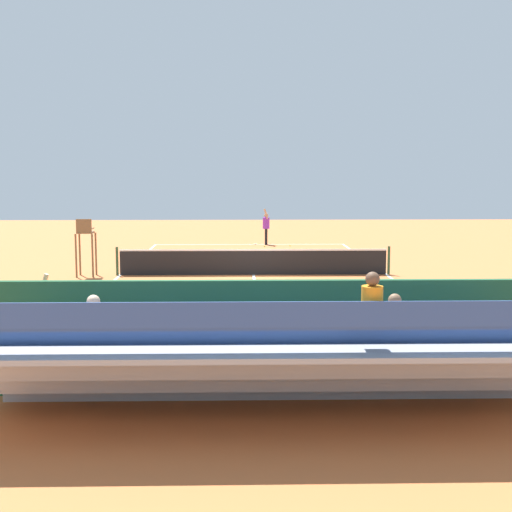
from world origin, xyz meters
TOP-DOWN VIEW (x-y plane):
  - ground_plane at (0.00, 0.00)m, footprint 60.00×60.00m
  - court_line_markings at (0.00, -0.04)m, footprint 10.10×22.20m
  - tennis_net at (0.00, 0.00)m, footprint 10.30×0.10m
  - backdrop_wall at (0.00, 14.00)m, footprint 18.00×0.16m
  - bleacher_stand at (0.09, 15.34)m, footprint 9.06×2.40m
  - umpire_chair at (6.20, 0.26)m, footprint 0.67×0.67m
  - courtside_bench at (-2.24, 13.27)m, footprint 1.80×0.40m
  - equipment_bag at (-0.77, 13.40)m, footprint 0.90×0.36m
  - tennis_player at (-0.88, -10.91)m, footprint 0.39×0.54m
  - tennis_racket at (-0.33, -11.22)m, footprint 0.31×0.57m
  - tennis_ball_near at (-0.76, -9.75)m, footprint 0.07×0.07m
  - tennis_ball_far at (-2.09, -10.04)m, footprint 0.07×0.07m
  - line_judge at (4.33, 12.80)m, footprint 0.44×0.56m

SIDE VIEW (x-z plane):
  - ground_plane at x=0.00m, z-range 0.00..0.00m
  - court_line_markings at x=0.00m, z-range 0.00..0.01m
  - tennis_racket at x=-0.33m, z-range 0.00..0.03m
  - tennis_ball_near at x=-0.76m, z-range 0.00..0.07m
  - tennis_ball_far at x=-2.09m, z-range 0.00..0.07m
  - equipment_bag at x=-0.77m, z-range 0.00..0.36m
  - tennis_net at x=0.00m, z-range -0.03..1.04m
  - courtside_bench at x=-2.24m, z-range 0.09..1.02m
  - bleacher_stand at x=0.09m, z-range -0.33..2.15m
  - backdrop_wall at x=0.00m, z-range 0.00..2.00m
  - tennis_player at x=-0.88m, z-range 0.05..1.98m
  - line_judge at x=4.33m, z-range 0.05..1.98m
  - umpire_chair at x=6.20m, z-range 0.24..2.38m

